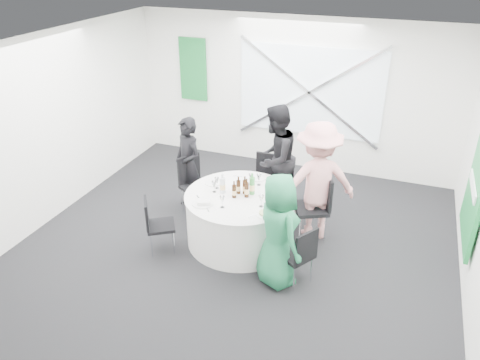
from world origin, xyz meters
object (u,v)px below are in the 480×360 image
(chair_front_right, at_px, (300,252))
(person_man_back_left, at_px, (188,164))
(chair_front_left, at_px, (155,222))
(green_water_bottle, at_px, (252,186))
(chair_back_left, at_px, (194,180))
(person_woman_pink, at_px, (317,182))
(person_woman_green, at_px, (278,231))
(person_man_back, at_px, (275,159))
(chair_back_right, at_px, (318,202))
(banquet_table, at_px, (240,218))
(clear_water_bottle, at_px, (223,185))
(chair_back, at_px, (265,177))

(chair_front_right, height_order, person_man_back_left, person_man_back_left)
(chair_front_left, distance_m, green_water_bottle, 1.43)
(chair_back_left, height_order, chair_front_right, chair_back_left)
(person_woman_pink, height_order, person_woman_green, person_woman_pink)
(chair_back_left, xyz_separation_m, chair_front_right, (2.02, -1.18, -0.07))
(chair_front_right, bearing_deg, person_woman_pink, -144.98)
(chair_front_left, distance_m, person_man_back, 2.15)
(chair_front_right, bearing_deg, green_water_bottle, -97.91)
(chair_back_right, distance_m, person_man_back, 1.07)
(person_woman_pink, bearing_deg, banquet_table, -0.00)
(person_woman_green, xyz_separation_m, clear_water_bottle, (-1.01, 0.67, 0.11))
(chair_front_right, distance_m, green_water_bottle, 1.22)
(banquet_table, distance_m, person_woman_green, 1.08)
(chair_back, relative_size, person_man_back_left, 0.59)
(chair_back_right, distance_m, person_woman_green, 1.21)
(chair_back, xyz_separation_m, person_woman_green, (0.73, -1.78, 0.24))
(chair_back, xyz_separation_m, chair_front_right, (1.01, -1.74, -0.04))
(chair_front_right, relative_size, chair_front_left, 1.02)
(chair_back_right, bearing_deg, person_man_back, -152.76)
(clear_water_bottle, bearing_deg, chair_back_right, 21.72)
(person_man_back, bearing_deg, chair_front_left, -25.31)
(chair_back_right, height_order, clear_water_bottle, clear_water_bottle)
(banquet_table, bearing_deg, chair_front_left, -147.81)
(chair_back, height_order, chair_front_right, chair_back)
(person_woman_pink, distance_m, clear_water_bottle, 1.33)
(person_man_back_left, height_order, green_water_bottle, person_man_back_left)
(chair_front_right, distance_m, person_man_back, 1.98)
(chair_back_left, bearing_deg, clear_water_bottle, -98.29)
(person_man_back, bearing_deg, clear_water_bottle, -12.19)
(green_water_bottle, relative_size, clear_water_bottle, 1.10)
(chair_front_right, bearing_deg, person_man_back, -122.19)
(banquet_table, distance_m, person_man_back_left, 1.35)
(chair_back_right, xyz_separation_m, chair_front_right, (0.03, -1.13, -0.10))
(chair_back_left, distance_m, clear_water_bottle, 0.97)
(person_man_back, bearing_deg, person_woman_pink, 62.53)
(banquet_table, relative_size, person_man_back, 0.90)
(chair_back, bearing_deg, clear_water_bottle, -103.01)
(chair_back_right, xyz_separation_m, chair_front_left, (-2.02, -1.13, -0.11))
(person_man_back, bearing_deg, chair_back, -77.32)
(chair_back_left, bearing_deg, person_man_back_left, 81.52)
(person_man_back_left, relative_size, green_water_bottle, 4.84)
(chair_front_right, height_order, person_man_back, person_man_back)
(chair_back_left, distance_m, green_water_bottle, 1.26)
(person_woman_green, height_order, clear_water_bottle, person_woman_green)
(chair_back, height_order, chair_front_left, chair_back)
(chair_front_left, height_order, person_man_back_left, person_man_back_left)
(banquet_table, xyz_separation_m, green_water_bottle, (0.14, 0.10, 0.51))
(banquet_table, distance_m, chair_front_left, 1.20)
(chair_back_right, bearing_deg, chair_front_right, -24.72)
(person_man_back, bearing_deg, person_woman_green, 26.76)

